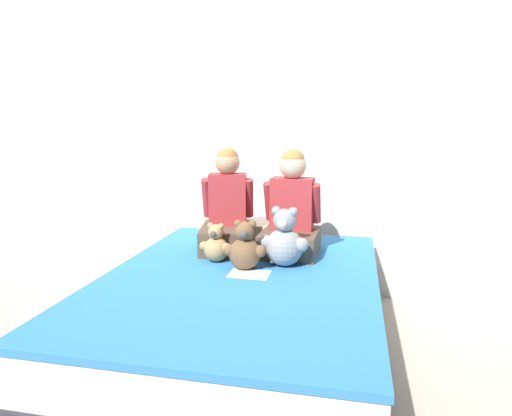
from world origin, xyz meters
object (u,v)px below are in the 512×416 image
(teddy_bear_held_by_left_child, at_px, (216,245))
(teddy_bear_held_by_right_child, at_px, (284,241))
(pillow_at_headboard, at_px, (268,230))
(child_on_left, at_px, (228,213))
(child_on_right, at_px, (291,215))
(teddy_bear_between_children, at_px, (245,249))
(bed, at_px, (241,317))
(sign_card, at_px, (249,274))

(teddy_bear_held_by_left_child, height_order, teddy_bear_held_by_right_child, teddy_bear_held_by_right_child)
(teddy_bear_held_by_right_child, bearing_deg, pillow_at_headboard, 114.07)
(child_on_left, relative_size, teddy_bear_held_by_right_child, 1.90)
(child_on_right, bearing_deg, teddy_bear_between_children, -115.58)
(bed, xyz_separation_m, teddy_bear_held_by_left_child, (-0.19, 0.19, 0.33))
(pillow_at_headboard, height_order, sign_card, pillow_at_headboard)
(child_on_left, distance_m, teddy_bear_held_by_right_child, 0.48)
(teddy_bear_held_by_right_child, bearing_deg, sign_card, -124.58)
(bed, height_order, child_on_right, child_on_right)
(sign_card, bearing_deg, teddy_bear_held_by_right_child, 50.38)
(bed, bearing_deg, teddy_bear_held_by_left_child, 134.59)
(teddy_bear_held_by_left_child, height_order, pillow_at_headboard, teddy_bear_held_by_left_child)
(child_on_left, relative_size, pillow_at_headboard, 1.08)
(bed, xyz_separation_m, teddy_bear_between_children, (0.00, 0.09, 0.35))
(child_on_right, bearing_deg, teddy_bear_held_by_right_child, -88.04)
(teddy_bear_held_by_right_child, bearing_deg, bed, -129.61)
(teddy_bear_held_by_right_child, height_order, sign_card, teddy_bear_held_by_right_child)
(bed, height_order, teddy_bear_between_children, teddy_bear_between_children)
(child_on_right, bearing_deg, pillow_at_headboard, 124.98)
(child_on_left, bearing_deg, child_on_right, -10.55)
(bed, bearing_deg, sign_card, 18.72)
(teddy_bear_between_children, height_order, pillow_at_headboard, teddy_bear_between_children)
(bed, relative_size, teddy_bear_held_by_left_child, 8.48)
(teddy_bear_held_by_right_child, xyz_separation_m, sign_card, (-0.15, -0.18, -0.14))
(bed, distance_m, sign_card, 0.24)
(pillow_at_headboard, bearing_deg, sign_card, -86.64)
(child_on_left, height_order, teddy_bear_held_by_right_child, child_on_left)
(teddy_bear_between_children, bearing_deg, pillow_at_headboard, 85.50)
(bed, relative_size, teddy_bear_between_children, 6.97)
(teddy_bear_held_by_right_child, bearing_deg, teddy_bear_between_children, -146.10)
(sign_card, bearing_deg, child_on_left, 118.36)
(child_on_right, relative_size, teddy_bear_held_by_right_child, 1.89)
(bed, bearing_deg, pillow_at_headboard, 90.00)
(teddy_bear_held_by_right_child, distance_m, teddy_bear_between_children, 0.22)
(bed, relative_size, child_on_right, 3.04)
(teddy_bear_held_by_right_child, distance_m, sign_card, 0.28)
(child_on_left, bearing_deg, teddy_bear_held_by_right_child, -44.38)
(child_on_right, xyz_separation_m, pillow_at_headboard, (-0.20, 0.31, -0.18))
(child_on_left, bearing_deg, teddy_bear_held_by_left_child, -99.75)
(teddy_bear_held_by_left_child, bearing_deg, sign_card, -33.17)
(pillow_at_headboard, distance_m, sign_card, 0.76)
(bed, relative_size, pillow_at_headboard, 3.25)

